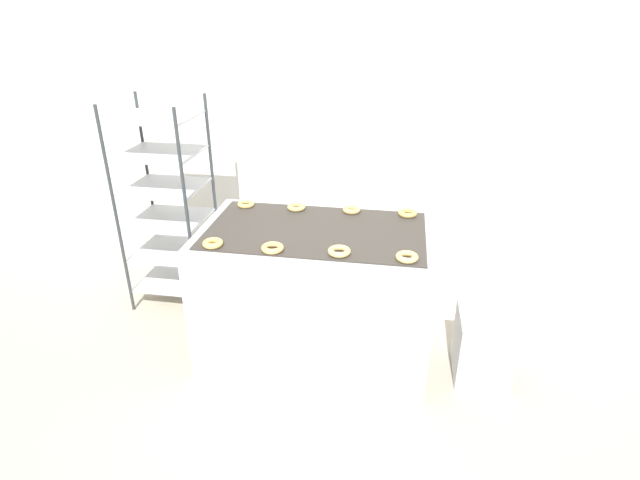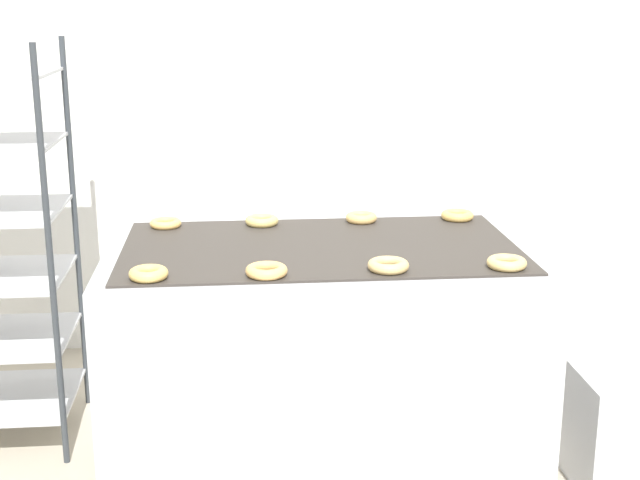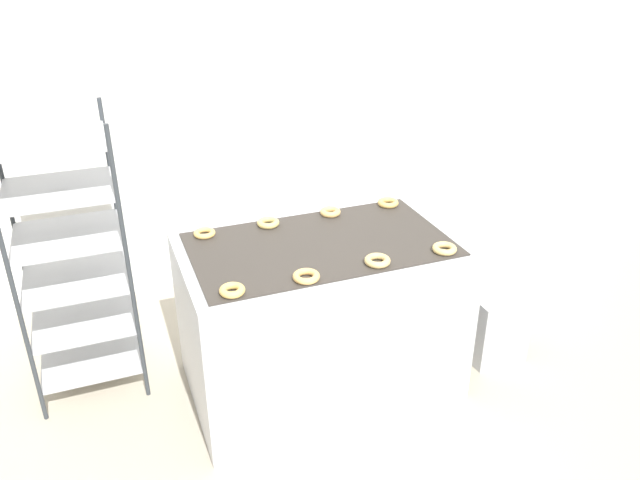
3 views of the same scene
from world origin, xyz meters
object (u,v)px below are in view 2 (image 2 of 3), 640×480
at_px(fryer_machine, 320,369).
at_px(donut_near_midright, 388,265).
at_px(donut_near_midleft, 266,271).
at_px(donut_far_left, 166,223).
at_px(donut_near_left, 149,274).
at_px(donut_far_right, 457,215).
at_px(glaze_bin, 618,427).
at_px(donut_near_right, 507,263).
at_px(donut_far_midleft, 262,221).
at_px(donut_far_midright, 361,217).

xyz_separation_m(fryer_machine, donut_near_midright, (0.18, -0.30, 0.47)).
height_order(donut_near_midleft, donut_far_left, donut_near_midleft).
distance_m(donut_near_left, donut_far_left, 0.63).
relative_size(donut_near_left, donut_far_right, 0.96).
height_order(glaze_bin, donut_far_left, donut_far_left).
bearing_deg(donut_near_left, donut_far_right, 30.34).
relative_size(donut_near_right, donut_far_midleft, 1.01).
height_order(donut_near_right, donut_far_left, donut_near_right).
bearing_deg(fryer_machine, donut_far_midleft, 121.60).
bearing_deg(donut_far_right, donut_far_left, -179.27).
height_order(donut_far_left, donut_far_right, donut_far_right).
distance_m(donut_near_midleft, donut_far_left, 0.72).
distance_m(donut_near_right, donut_far_midleft, 0.97).
distance_m(donut_near_left, donut_near_midright, 0.73).
bearing_deg(donut_far_midright, donut_far_right, 0.37).
bearing_deg(donut_far_right, glaze_bin, -37.66).
xyz_separation_m(donut_near_left, donut_far_midleft, (0.36, 0.63, -0.00)).
bearing_deg(donut_near_midleft, donut_near_midright, 3.00).
height_order(donut_near_left, donut_near_midleft, donut_near_left).
bearing_deg(donut_far_left, glaze_bin, -13.55).
bearing_deg(donut_near_midleft, donut_far_left, 118.98).
distance_m(fryer_machine, donut_near_midright, 0.59).
bearing_deg(glaze_bin, fryer_machine, 175.58).
bearing_deg(donut_far_midleft, donut_far_midright, 1.87).
bearing_deg(donut_near_midright, donut_far_midright, 89.84).
relative_size(donut_far_midleft, donut_far_right, 1.00).
relative_size(donut_near_midright, donut_far_right, 1.05).
height_order(fryer_machine, donut_far_right, donut_far_right).
bearing_deg(donut_near_midright, donut_near_midleft, -177.00).
bearing_deg(glaze_bin, donut_near_midleft, -169.32).
height_order(fryer_machine, donut_near_midright, donut_near_midright).
relative_size(fryer_machine, donut_near_midleft, 11.29).
height_order(donut_near_left, donut_far_midright, same).
distance_m(donut_near_midright, donut_far_midleft, 0.72).
bearing_deg(donut_near_right, donut_far_left, 150.67).
xyz_separation_m(fryer_machine, donut_far_midleft, (-0.19, 0.31, 0.47)).
xyz_separation_m(donut_near_midright, donut_near_right, (0.37, -0.01, -0.00)).
relative_size(donut_far_left, donut_far_right, 0.94).
distance_m(donut_near_midleft, donut_far_right, 0.99).
relative_size(donut_near_left, donut_near_midleft, 0.92).
xyz_separation_m(donut_near_right, donut_far_midright, (-0.37, 0.63, 0.00)).
distance_m(fryer_machine, donut_near_left, 0.79).
bearing_deg(glaze_bin, donut_far_right, 142.34).
height_order(donut_far_midleft, donut_far_right, same).
bearing_deg(fryer_machine, glaze_bin, -4.42).
xyz_separation_m(donut_far_left, donut_far_midright, (0.73, 0.01, 0.00)).
bearing_deg(glaze_bin, donut_near_right, -156.55).
bearing_deg(donut_near_midright, donut_far_left, 139.93).
bearing_deg(donut_near_right, donut_near_midright, 178.98).
height_order(donut_near_left, donut_far_right, donut_near_left).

